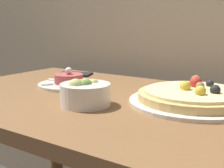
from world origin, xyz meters
The scene contains 5 objects.
dining_table centered at (0.00, 0.34, 0.61)m, with size 1.22×0.69×0.72m.
pizza_plate centered at (0.19, 0.42, 0.74)m, with size 0.35×0.35×0.07m.
tartare_plate centered at (-0.25, 0.41, 0.74)m, with size 0.21×0.21×0.07m.
small_bowl centered at (-0.04, 0.24, 0.75)m, with size 0.13×0.13×0.08m.
napkin centered at (-0.38, 0.59, 0.73)m, with size 0.15×0.12×0.01m.
Camera 1 is at (0.47, -0.38, 0.94)m, focal length 50.00 mm.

